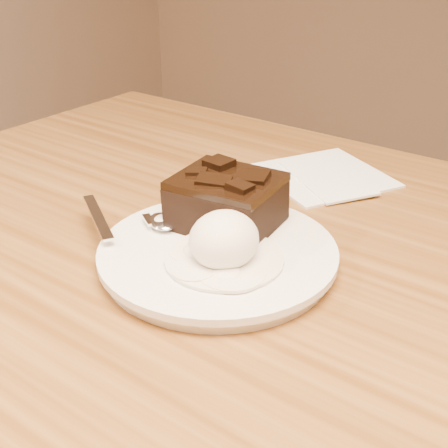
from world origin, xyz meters
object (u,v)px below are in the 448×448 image
Objects in this scene: napkin at (324,174)px; ice_cream_scoop at (224,240)px; plate at (218,256)px; spoon at (162,223)px; brownie at (227,204)px.

ice_cream_scoop is at bearing -81.33° from napkin.
plate is 0.25m from napkin.
spoon is (-0.09, 0.02, -0.02)m from ice_cream_scoop.
napkin is (-0.04, 0.27, -0.04)m from ice_cream_scoop.
brownie is at bearing 124.59° from ice_cream_scoop.
plate is at bearing -85.12° from napkin.
ice_cream_scoop is at bearing -68.58° from spoon.
ice_cream_scoop is (0.04, -0.06, -0.00)m from brownie.
napkin is at bearing 94.88° from plate.
ice_cream_scoop is (0.02, -0.02, 0.03)m from plate.
brownie is 0.62× the size of spoon.
plate is 0.06m from brownie.
spoon is (-0.05, -0.04, -0.02)m from brownie.
brownie reaches higher than napkin.
plate is at bearing -58.46° from spoon.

